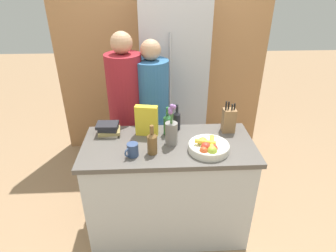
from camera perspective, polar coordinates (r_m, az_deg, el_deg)
The scene contains 15 objects.
ground_plane at distance 2.89m, azimuth 0.09°, elevation -19.48°, with size 14.00×14.00×0.00m, color #A37F5B.
kitchen_island at distance 2.57m, azimuth 0.09°, elevation -12.44°, with size 1.41×0.65×0.93m.
back_wall_wood at distance 3.60m, azimuth -1.22°, elevation 14.72°, with size 2.61×0.12×2.60m.
refrigerator at distance 3.35m, azimuth 1.04°, elevation 8.36°, with size 0.72×0.63×2.01m.
fruit_bowl at distance 2.20m, azimuth 8.23°, elevation -4.23°, with size 0.32×0.32×0.10m.
knife_block at distance 2.48m, azimuth 12.23°, elevation 1.19°, with size 0.11×0.09×0.29m.
flower_vase at distance 2.23m, azimuth 0.69°, elevation -1.03°, with size 0.10×0.10×0.36m.
cereal_box at distance 2.37m, azimuth -4.37°, elevation 1.08°, with size 0.20×0.09×0.27m.
coffee_mug at distance 2.13m, azimuth -7.24°, elevation -4.84°, with size 0.10×0.11×0.10m.
book_stack at distance 2.45m, azimuth -12.00°, elevation -0.64°, with size 0.20×0.16×0.10m.
bottle_oil at distance 2.13m, azimuth -3.23°, elevation -3.36°, with size 0.08×0.08×0.24m.
bottle_vinegar at distance 2.47m, azimuth 1.81°, elevation 1.31°, with size 0.06×0.06×0.23m.
bottle_wine at distance 2.38m, azimuth -0.10°, elevation 0.47°, with size 0.07×0.07×0.25m.
person_at_sink at distance 2.84m, azimuth -8.44°, elevation 3.44°, with size 0.34×0.34×1.72m.
person_in_blue at distance 2.85m, azimuth -3.20°, elevation 2.92°, with size 0.33×0.33×1.64m.
Camera 1 is at (-0.10, -1.94, 2.14)m, focal length 30.00 mm.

